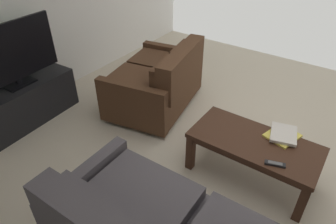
{
  "coord_description": "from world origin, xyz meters",
  "views": [
    {
      "loc": [
        -0.59,
        2.33,
        2.15
      ],
      "look_at": [
        0.64,
        0.59,
        0.66
      ],
      "focal_mm": 32.14,
      "sensor_mm": 36.0,
      "label": 1
    }
  ],
  "objects": [
    {
      "name": "flat_tv",
      "position": [
        2.43,
        0.9,
        0.84
      ],
      "size": [
        0.22,
        1.07,
        0.68
      ],
      "color": "black",
      "rests_on": "tv_stand"
    },
    {
      "name": "coffee_table",
      "position": [
        -0.06,
        0.25,
        0.37
      ],
      "size": [
        1.12,
        0.54,
        0.44
      ],
      "color": "#3D2316",
      "rests_on": "ground"
    },
    {
      "name": "book_stack",
      "position": [
        -0.24,
        0.05,
        0.46
      ],
      "size": [
        0.3,
        0.33,
        0.04
      ],
      "color": "#E0CC4C",
      "rests_on": "coffee_table"
    },
    {
      "name": "ground_plane",
      "position": [
        0.0,
        0.0,
        -0.0
      ],
      "size": [
        5.59,
        5.17,
        0.01
      ],
      "primitive_type": "cube",
      "color": "beige"
    },
    {
      "name": "tv_remote",
      "position": [
        -0.3,
        0.44,
        0.45
      ],
      "size": [
        0.17,
        0.09,
        0.02
      ],
      "color": "black",
      "rests_on": "coffee_table"
    },
    {
      "name": "loveseat_near",
      "position": [
        1.34,
        -0.22,
        0.35
      ],
      "size": [
        1.06,
        1.34,
        0.82
      ],
      "color": "black",
      "rests_on": "ground"
    },
    {
      "name": "tv_stand",
      "position": [
        2.43,
        0.89,
        0.24
      ],
      "size": [
        0.48,
        1.17,
        0.49
      ],
      "color": "black",
      "rests_on": "ground"
    }
  ]
}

